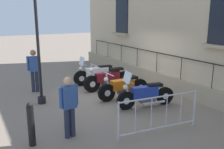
% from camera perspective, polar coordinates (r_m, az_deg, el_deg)
% --- Properties ---
extents(ground_plane, '(60.00, 60.00, 0.00)m').
position_cam_1_polar(ground_plane, '(10.18, 1.42, -4.18)').
color(ground_plane, gray).
extents(motorcycle_white, '(2.23, 0.65, 1.28)m').
position_cam_1_polar(motorcycle_white, '(11.37, -3.34, 0.13)').
color(motorcycle_white, black).
rests_on(motorcycle_white, ground_plane).
extents(motorcycle_maroon, '(2.21, 0.59, 1.13)m').
position_cam_1_polar(motorcycle_maroon, '(10.53, -0.85, -1.08)').
color(motorcycle_maroon, black).
rests_on(motorcycle_maroon, ground_plane).
extents(motorcycle_orange, '(2.11, 0.66, 1.02)m').
position_cam_1_polar(motorcycle_orange, '(9.45, 2.59, -2.91)').
color(motorcycle_orange, black).
rests_on(motorcycle_orange, ground_plane).
extents(motorcycle_blue, '(2.08, 0.72, 1.28)m').
position_cam_1_polar(motorcycle_blue, '(8.65, 7.52, -4.53)').
color(motorcycle_blue, black).
rests_on(motorcycle_blue, ground_plane).
extents(crowd_barrier, '(2.38, 0.33, 1.05)m').
position_cam_1_polar(crowd_barrier, '(6.82, 10.55, -8.58)').
color(crowd_barrier, '#B7B7BF').
rests_on(crowd_barrier, ground_plane).
extents(bollard, '(0.17, 0.17, 1.10)m').
position_cam_1_polar(bollard, '(6.42, -17.79, -10.61)').
color(bollard, black).
rests_on(bollard, ground_plane).
extents(pedestrian_standing, '(0.53, 0.27, 1.72)m').
position_cam_1_polar(pedestrian_standing, '(10.58, -17.16, 1.34)').
color(pedestrian_standing, '#23283D').
rests_on(pedestrian_standing, ground_plane).
extents(pedestrian_walking, '(0.52, 0.28, 1.61)m').
position_cam_1_polar(pedestrian_walking, '(6.49, -9.68, -6.55)').
color(pedestrian_walking, '#23283D').
rests_on(pedestrian_walking, ground_plane).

